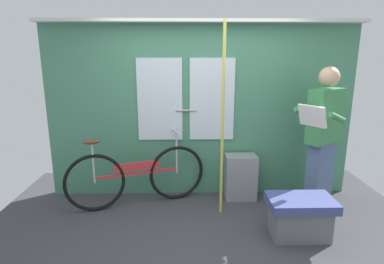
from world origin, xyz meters
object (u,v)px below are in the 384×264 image
passenger_reading_newspaper (323,137)px  trash_bin_by_wall (241,177)px  handrail_pole (223,122)px  bench_seat_corner (300,216)px  bicycle_near_door (137,176)px

passenger_reading_newspaper → trash_bin_by_wall: size_ratio=2.93×
handrail_pole → bench_seat_corner: (0.79, -0.56, -0.93)m
bicycle_near_door → handrail_pole: size_ratio=0.75×
passenger_reading_newspaper → trash_bin_by_wall: 1.19m
passenger_reading_newspaper → bench_seat_corner: (-0.46, -0.65, -0.72)m
trash_bin_by_wall → handrail_pole: 1.00m
bicycle_near_door → handrail_pole: bearing=-30.4°
passenger_reading_newspaper → handrail_pole: (-1.26, -0.09, 0.21)m
bicycle_near_door → trash_bin_by_wall: bicycle_near_door is taller
bicycle_near_door → passenger_reading_newspaper: size_ratio=0.97×
handrail_pole → bench_seat_corner: bearing=-35.3°
trash_bin_by_wall → bench_seat_corner: trash_bin_by_wall is taller
bicycle_near_door → bench_seat_corner: (1.87, -0.81, -0.16)m
bicycle_near_door → trash_bin_by_wall: 1.41m
bicycle_near_door → passenger_reading_newspaper: bearing=-21.4°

